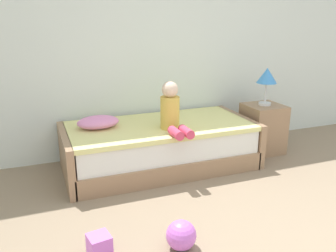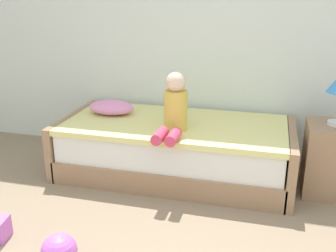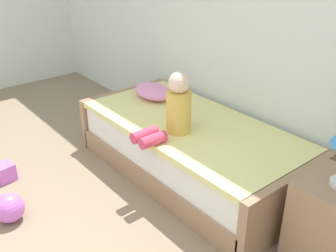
# 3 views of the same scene
# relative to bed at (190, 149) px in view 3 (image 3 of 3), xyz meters

# --- Properties ---
(wall_rear) EXTENTS (7.20, 0.10, 2.90)m
(wall_rear) POSITION_rel_bed_xyz_m (0.30, 0.60, 1.20)
(wall_rear) COLOR silver
(wall_rear) RESTS_ON ground
(bed) EXTENTS (2.11, 1.00, 0.50)m
(bed) POSITION_rel_bed_xyz_m (0.00, 0.00, 0.00)
(bed) COLOR #997556
(bed) RESTS_ON ground
(nightstand) EXTENTS (0.44, 0.44, 0.60)m
(nightstand) POSITION_rel_bed_xyz_m (1.35, -0.02, 0.05)
(nightstand) COLOR #997556
(nightstand) RESTS_ON ground
(child_figure) EXTENTS (0.20, 0.51, 0.50)m
(child_figure) POSITION_rel_bed_xyz_m (0.05, -0.23, 0.46)
(child_figure) COLOR gold
(child_figure) RESTS_ON bed
(pillow) EXTENTS (0.44, 0.30, 0.13)m
(pillow) POSITION_rel_bed_xyz_m (-0.66, 0.10, 0.32)
(pillow) COLOR #EA8CC6
(pillow) RESTS_ON bed
(toy_ball) EXTENTS (0.22, 0.22, 0.22)m
(toy_ball) POSITION_rel_bed_xyz_m (-0.37, -1.48, -0.13)
(toy_ball) COLOR #CC66D8
(toy_ball) RESTS_ON ground
(toy_block) EXTENTS (0.18, 0.18, 0.15)m
(toy_block) POSITION_rel_bed_xyz_m (-0.94, -1.32, -0.17)
(toy_block) COLOR #CC66D8
(toy_block) RESTS_ON ground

